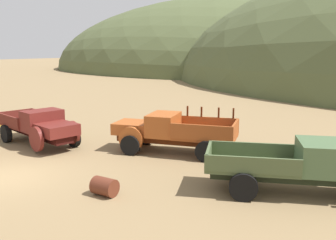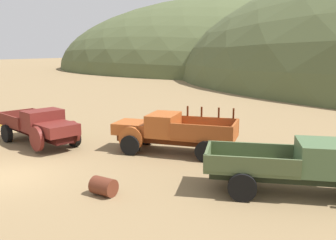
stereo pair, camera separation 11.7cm
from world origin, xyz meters
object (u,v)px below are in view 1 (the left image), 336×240
truck_oxblood (42,127)px  oil_drum_tipped (105,187)px  truck_oxide_orange (166,132)px  truck_weathered_green (315,166)px

truck_oxblood → oil_drum_tipped: (7.07, -3.60, -0.69)m
truck_oxide_orange → oil_drum_tipped: (0.94, -5.79, -0.68)m
truck_weathered_green → oil_drum_tipped: (-6.23, -3.69, -0.69)m
truck_weathered_green → oil_drum_tipped: bearing=-168.6°
truck_oxblood → truck_oxide_orange: 6.51m
truck_oxblood → truck_oxide_orange: truck_oxide_orange is taller
truck_oxide_orange → oil_drum_tipped: truck_oxide_orange is taller
truck_oxide_orange → oil_drum_tipped: 5.90m
truck_weathered_green → oil_drum_tipped: truck_weathered_green is taller
truck_oxblood → truck_weathered_green: 13.30m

